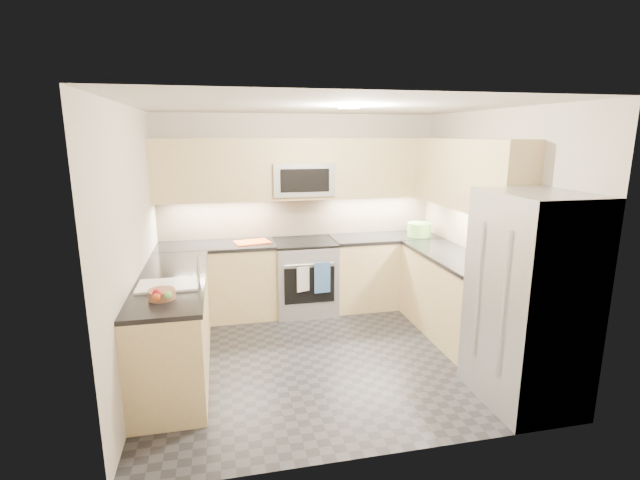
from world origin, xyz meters
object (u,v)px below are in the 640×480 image
(microwave, at_px, (302,179))
(refrigerator, at_px, (529,300))
(gas_range, at_px, (305,277))
(utensil_bowl, at_px, (419,229))
(cutting_board, at_px, (252,242))
(fruit_basket, at_px, (162,294))

(microwave, distance_m, refrigerator, 3.04)
(gas_range, distance_m, utensil_bowl, 1.63)
(microwave, bearing_deg, gas_range, -90.00)
(cutting_board, bearing_deg, gas_range, -1.96)
(gas_range, distance_m, microwave, 1.25)
(utensil_bowl, distance_m, fruit_basket, 3.52)
(refrigerator, relative_size, utensil_bowl, 5.89)
(utensil_bowl, bearing_deg, refrigerator, -91.72)
(gas_range, distance_m, cutting_board, 0.82)
(gas_range, xyz_separation_m, refrigerator, (1.45, -2.43, 0.45))
(gas_range, relative_size, refrigerator, 0.51)
(refrigerator, distance_m, utensil_bowl, 2.36)
(gas_range, bearing_deg, microwave, 90.00)
(cutting_board, distance_m, fruit_basket, 2.07)
(utensil_bowl, bearing_deg, microwave, 172.75)
(gas_range, relative_size, fruit_basket, 4.23)
(refrigerator, xyz_separation_m, utensil_bowl, (0.07, 2.36, 0.13))
(utensil_bowl, xyz_separation_m, fruit_basket, (-3.04, -1.79, -0.05))
(refrigerator, height_order, cutting_board, refrigerator)
(microwave, height_order, cutting_board, microwave)
(gas_range, height_order, utensil_bowl, utensil_bowl)
(utensil_bowl, xyz_separation_m, cutting_board, (-2.17, 0.09, -0.08))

